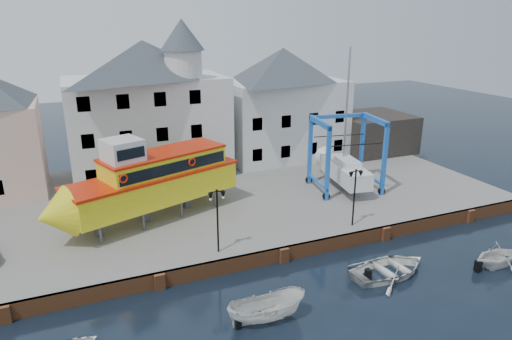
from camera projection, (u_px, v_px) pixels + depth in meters
name	position (u px, v px, depth m)	size (l,w,h in m)	color
ground	(283.00, 262.00, 29.50)	(140.00, 140.00, 0.00)	black
hardstanding	(227.00, 197.00, 38.97)	(44.00, 22.00, 1.00)	#605A53
quay_wall	(283.00, 254.00, 29.43)	(44.00, 0.47, 1.00)	brown
building_white_main	(148.00, 107.00, 41.49)	(14.00, 8.30, 14.00)	silver
building_white_right	(282.00, 103.00, 47.34)	(12.00, 8.00, 11.20)	silver
shed_dark	(371.00, 132.00, 50.40)	(8.00, 7.00, 4.00)	black
lamp_post_left	(217.00, 205.00, 27.77)	(1.12, 0.32, 4.20)	black
lamp_post_right	(355.00, 183.00, 31.43)	(1.12, 0.32, 4.20)	black
tour_boat	(144.00, 182.00, 32.24)	(14.86, 8.19, 6.34)	#59595E
travel_lift	(342.00, 164.00, 39.41)	(6.14, 8.08, 11.88)	blue
motorboat_a	(267.00, 320.00, 23.78)	(1.59, 4.23, 1.63)	silver
motorboat_b	(389.00, 275.00, 28.02)	(3.72, 5.21, 1.08)	silver
motorboat_c	(496.00, 267.00, 28.94)	(3.02, 3.50, 1.84)	silver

